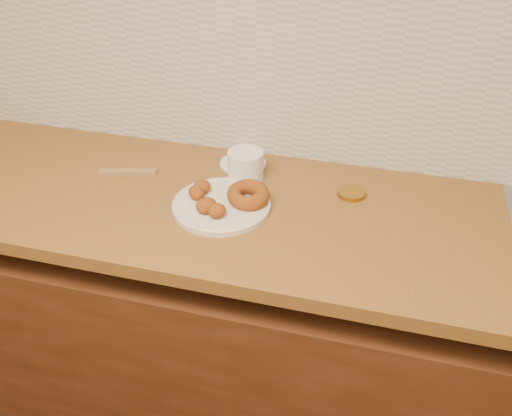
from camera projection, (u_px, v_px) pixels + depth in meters
The scene contains 11 objects.
wall_back at pixel (342, 6), 1.40m from camera, with size 4.00×0.02×2.70m, color tan.
base_cabinet at pixel (302, 348), 1.70m from camera, with size 3.60×0.60×0.77m, color #583019.
butcher_block at pixel (88, 187), 1.56m from camera, with size 2.30×0.62×0.04m, color brown.
backsplash at pixel (337, 64), 1.48m from camera, with size 3.60×0.02×0.60m, color beige.
donut_plate at pixel (221, 205), 1.43m from camera, with size 0.26×0.26×0.01m, color beige.
ring_donut at pixel (248, 195), 1.43m from camera, with size 0.11×0.11×0.04m, color brown.
fried_dough_chunks at pixel (205, 199), 1.41m from camera, with size 0.14×0.17×0.04m.
plastic_tub at pixel (246, 165), 1.54m from camera, with size 0.10×0.10×0.09m, color white.
tub_lid at pixel (243, 164), 1.62m from camera, with size 0.14×0.14×0.01m, color white.
brass_jar_lid at pixel (351, 193), 1.48m from camera, with size 0.08×0.08×0.01m, color #A77623.
wooden_utensil at pixel (128, 172), 1.58m from camera, with size 0.17×0.02×0.01m, color olive.
Camera 1 is at (0.16, 0.54, 1.71)m, focal length 38.00 mm.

